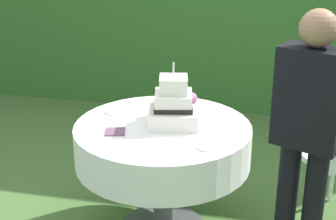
# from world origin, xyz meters

# --- Properties ---
(cake_table) EXTENTS (1.14, 1.14, 0.78)m
(cake_table) POSITION_xyz_m (0.00, 0.00, 0.64)
(cake_table) COLOR #4C4C51
(cake_table) RESTS_ON ground_plane
(wedding_cake) EXTENTS (0.37, 0.37, 0.41)m
(wedding_cake) POSITION_xyz_m (0.06, 0.05, 0.90)
(wedding_cake) COLOR white
(wedding_cake) RESTS_ON cake_table
(serving_plate_near) EXTENTS (0.14, 0.14, 0.01)m
(serving_plate_near) POSITION_xyz_m (-0.37, 0.15, 0.78)
(serving_plate_near) COLOR white
(serving_plate_near) RESTS_ON cake_table
(serving_plate_far) EXTENTS (0.11, 0.11, 0.01)m
(serving_plate_far) POSITION_xyz_m (0.32, -0.27, 0.78)
(serving_plate_far) COLOR white
(serving_plate_far) RESTS_ON cake_table
(napkin_stack) EXTENTS (0.15, 0.15, 0.01)m
(napkin_stack) POSITION_xyz_m (-0.26, -0.17, 0.78)
(napkin_stack) COLOR #6B4C60
(napkin_stack) RESTS_ON cake_table
(standing_person) EXTENTS (0.41, 0.32, 1.60)m
(standing_person) POSITION_xyz_m (0.88, -0.26, 0.93)
(standing_person) COLOR black
(standing_person) RESTS_ON ground_plane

